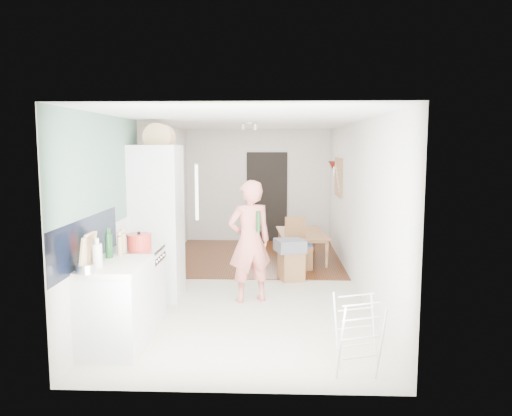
# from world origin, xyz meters

# --- Properties ---
(room_shell) EXTENTS (3.20, 7.00, 2.50)m
(room_shell) POSITION_xyz_m (0.00, 0.00, 1.25)
(room_shell) COLOR silver
(room_shell) RESTS_ON ground
(floor) EXTENTS (3.20, 7.00, 0.01)m
(floor) POSITION_xyz_m (0.00, 0.00, 0.00)
(floor) COLOR beige
(floor) RESTS_ON ground
(wood_floor_overlay) EXTENTS (3.20, 3.30, 0.01)m
(wood_floor_overlay) POSITION_xyz_m (0.00, 1.85, 0.01)
(wood_floor_overlay) COLOR #5E2A10
(wood_floor_overlay) RESTS_ON room_shell
(sage_wall_panel) EXTENTS (0.02, 3.00, 1.30)m
(sage_wall_panel) POSITION_xyz_m (-1.59, -2.00, 1.85)
(sage_wall_panel) COLOR slate
(sage_wall_panel) RESTS_ON room_shell
(tile_splashback) EXTENTS (0.02, 1.90, 0.50)m
(tile_splashback) POSITION_xyz_m (-1.59, -2.55, 1.15)
(tile_splashback) COLOR black
(tile_splashback) RESTS_ON room_shell
(doorway_recess) EXTENTS (0.90, 0.04, 2.00)m
(doorway_recess) POSITION_xyz_m (0.20, 3.48, 1.00)
(doorway_recess) COLOR black
(doorway_recess) RESTS_ON room_shell
(base_cabinet) EXTENTS (0.60, 0.90, 0.86)m
(base_cabinet) POSITION_xyz_m (-1.30, -2.55, 0.43)
(base_cabinet) COLOR silver
(base_cabinet) RESTS_ON room_shell
(worktop) EXTENTS (0.62, 0.92, 0.06)m
(worktop) POSITION_xyz_m (-1.30, -2.55, 0.89)
(worktop) COLOR #F3E8CF
(worktop) RESTS_ON room_shell
(range_cooker) EXTENTS (0.60, 0.60, 0.88)m
(range_cooker) POSITION_xyz_m (-1.30, -1.80, 0.44)
(range_cooker) COLOR silver
(range_cooker) RESTS_ON room_shell
(cooker_top) EXTENTS (0.60, 0.60, 0.04)m
(cooker_top) POSITION_xyz_m (-1.30, -1.80, 0.90)
(cooker_top) COLOR silver
(cooker_top) RESTS_ON room_shell
(fridge_housing) EXTENTS (0.66, 0.66, 2.15)m
(fridge_housing) POSITION_xyz_m (-1.27, -0.78, 1.07)
(fridge_housing) COLOR silver
(fridge_housing) RESTS_ON room_shell
(fridge_door) EXTENTS (0.14, 0.56, 0.70)m
(fridge_door) POSITION_xyz_m (-0.66, -1.08, 1.55)
(fridge_door) COLOR silver
(fridge_door) RESTS_ON room_shell
(fridge_interior) EXTENTS (0.02, 0.52, 0.66)m
(fridge_interior) POSITION_xyz_m (-0.96, -0.78, 1.55)
(fridge_interior) COLOR white
(fridge_interior) RESTS_ON room_shell
(pinboard) EXTENTS (0.03, 0.90, 0.70)m
(pinboard) POSITION_xyz_m (1.58, 1.90, 1.55)
(pinboard) COLOR tan
(pinboard) RESTS_ON room_shell
(pinboard_frame) EXTENTS (0.00, 0.94, 0.74)m
(pinboard_frame) POSITION_xyz_m (1.57, 1.90, 1.55)
(pinboard_frame) COLOR #A37241
(pinboard_frame) RESTS_ON room_shell
(wall_sconce) EXTENTS (0.18, 0.18, 0.16)m
(wall_sconce) POSITION_xyz_m (1.54, 2.55, 1.75)
(wall_sconce) COLOR maroon
(wall_sconce) RESTS_ON room_shell
(person) EXTENTS (0.85, 0.71, 1.98)m
(person) POSITION_xyz_m (0.03, -0.90, 0.99)
(person) COLOR #DA7365
(person) RESTS_ON floor
(dining_table) EXTENTS (0.82, 1.34, 0.45)m
(dining_table) POSITION_xyz_m (0.91, 1.61, 0.22)
(dining_table) COLOR #A37241
(dining_table) RESTS_ON floor
(dining_chair) EXTENTS (0.48, 0.48, 0.91)m
(dining_chair) POSITION_xyz_m (0.79, 0.91, 0.45)
(dining_chair) COLOR #A37241
(dining_chair) RESTS_ON floor
(stool) EXTENTS (0.44, 0.44, 0.46)m
(stool) POSITION_xyz_m (0.64, 0.21, 0.23)
(stool) COLOR #A37241
(stool) RESTS_ON floor
(grey_drape) EXTENTS (0.54, 0.54, 0.19)m
(grey_drape) POSITION_xyz_m (0.62, 0.22, 0.56)
(grey_drape) COLOR slate
(grey_drape) RESTS_ON stool
(drying_rack) EXTENTS (0.47, 0.45, 0.74)m
(drying_rack) POSITION_xyz_m (1.16, -3.09, 0.37)
(drying_rack) COLOR silver
(drying_rack) RESTS_ON floor
(bread_bin) EXTENTS (0.44, 0.42, 0.21)m
(bread_bin) POSITION_xyz_m (-1.22, -0.69, 2.26)
(bread_bin) COLOR #DABA7B
(bread_bin) RESTS_ON fridge_housing
(red_casserole) EXTENTS (0.34, 0.34, 0.18)m
(red_casserole) POSITION_xyz_m (-1.25, -1.79, 1.01)
(red_casserole) COLOR red
(red_casserole) RESTS_ON cooker_top
(steel_pan) EXTENTS (0.21, 0.21, 0.09)m
(steel_pan) POSITION_xyz_m (-1.45, -2.98, 0.96)
(steel_pan) COLOR silver
(steel_pan) RESTS_ON worktop
(held_bottle) EXTENTS (0.06, 0.06, 0.28)m
(held_bottle) POSITION_xyz_m (0.16, -1.00, 1.13)
(held_bottle) COLOR #153F1A
(held_bottle) RESTS_ON person
(bottle_a) EXTENTS (0.07, 0.07, 0.27)m
(bottle_a) POSITION_xyz_m (-1.44, -2.33, 1.06)
(bottle_a) COLOR #153F1A
(bottle_a) RESTS_ON worktop
(bottle_b) EXTENTS (0.08, 0.08, 0.26)m
(bottle_b) POSITION_xyz_m (-1.43, -2.31, 1.05)
(bottle_b) COLOR #153F1A
(bottle_b) RESTS_ON worktop
(bottle_c) EXTENTS (0.11, 0.11, 0.24)m
(bottle_c) POSITION_xyz_m (-1.41, -2.75, 1.04)
(bottle_c) COLOR silver
(bottle_c) RESTS_ON worktop
(pepper_mill_front) EXTENTS (0.07, 0.07, 0.21)m
(pepper_mill_front) POSITION_xyz_m (-1.36, -2.19, 1.03)
(pepper_mill_front) COLOR #DABA7B
(pepper_mill_front) RESTS_ON worktop
(pepper_mill_back) EXTENTS (0.07, 0.07, 0.22)m
(pepper_mill_back) POSITION_xyz_m (-1.36, -2.05, 1.03)
(pepper_mill_back) COLOR #DABA7B
(pepper_mill_back) RESTS_ON worktop
(chopping_boards) EXTENTS (0.12, 0.27, 0.37)m
(chopping_boards) POSITION_xyz_m (-1.46, -2.87, 1.11)
(chopping_boards) COLOR #DABA7B
(chopping_boards) RESTS_ON worktop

